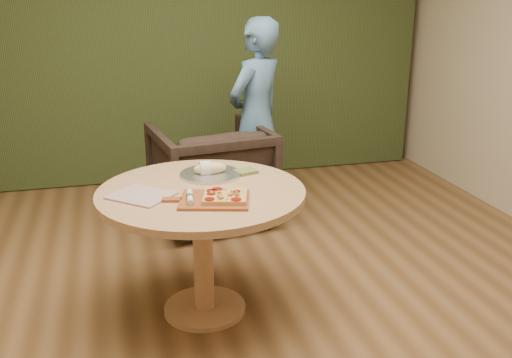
{
  "coord_description": "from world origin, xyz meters",
  "views": [
    {
      "loc": [
        -0.63,
        -2.52,
        1.79
      ],
      "look_at": [
        0.09,
        0.25,
        0.83
      ],
      "focal_mm": 40.0,
      "sensor_mm": 36.0,
      "label": 1
    }
  ],
  "objects": [
    {
      "name": "curtain",
      "position": [
        0.0,
        2.9,
        1.4
      ],
      "size": [
        4.8,
        0.14,
        2.78
      ],
      "primitive_type": "cube",
      "color": "#293618",
      "rests_on": "ground"
    },
    {
      "name": "armchair",
      "position": [
        0.1,
        1.71,
        0.43
      ],
      "size": [
        0.95,
        0.91,
        0.87
      ],
      "primitive_type": "imported",
      "rotation": [
        0.0,
        0.0,
        3.29
      ],
      "color": "black",
      "rests_on": "ground"
    },
    {
      "name": "cutlery_roll",
      "position": [
        -0.27,
        0.19,
        0.78
      ],
      "size": [
        0.05,
        0.2,
        0.03
      ],
      "rotation": [
        0.0,
        0.0,
        -0.12
      ],
      "color": "silver",
      "rests_on": "pizza_paddle"
    },
    {
      "name": "room_shell",
      "position": [
        0.0,
        0.0,
        1.4
      ],
      "size": [
        5.04,
        6.04,
        2.84
      ],
      "color": "brown",
      "rests_on": "ground"
    },
    {
      "name": "person_standing",
      "position": [
        0.5,
        1.83,
        0.79
      ],
      "size": [
        0.69,
        0.66,
        1.58
      ],
      "primitive_type": "imported",
      "rotation": [
        0.0,
        0.0,
        3.8
      ],
      "color": "teal",
      "rests_on": "ground"
    },
    {
      "name": "serving_tray",
      "position": [
        -0.09,
        0.6,
        0.76
      ],
      "size": [
        0.36,
        0.36,
        0.02
      ],
      "color": "silver",
      "rests_on": "pedestal_table"
    },
    {
      "name": "pedestal_table",
      "position": [
        -0.19,
        0.37,
        0.61
      ],
      "size": [
        1.13,
        1.13,
        0.75
      ],
      "rotation": [
        0.0,
        0.0,
        -0.12
      ],
      "color": "tan",
      "rests_on": "ground"
    },
    {
      "name": "pizza_paddle",
      "position": [
        -0.16,
        0.18,
        0.76
      ],
      "size": [
        0.47,
        0.36,
        0.01
      ],
      "rotation": [
        0.0,
        0.0,
        -0.27
      ],
      "color": "brown",
      "rests_on": "pedestal_table"
    },
    {
      "name": "green_packet",
      "position": [
        0.12,
        0.59,
        0.76
      ],
      "size": [
        0.14,
        0.13,
        0.02
      ],
      "primitive_type": "cube",
      "rotation": [
        0.0,
        0.0,
        0.3
      ],
      "color": "#4D5A28",
      "rests_on": "pedestal_table"
    },
    {
      "name": "newspaper",
      "position": [
        -0.51,
        0.35,
        0.76
      ],
      "size": [
        0.39,
        0.39,
        0.01
      ],
      "primitive_type": "cube",
      "rotation": [
        0.0,
        0.0,
        -0.74
      ],
      "color": "beige",
      "rests_on": "pedestal_table"
    },
    {
      "name": "flatbread_pizza",
      "position": [
        -0.09,
        0.17,
        0.78
      ],
      "size": [
        0.27,
        0.27,
        0.04
      ],
      "rotation": [
        0.0,
        0.0,
        -0.27
      ],
      "color": "tan",
      "rests_on": "pizza_paddle"
    },
    {
      "name": "bread_roll",
      "position": [
        -0.1,
        0.6,
        0.79
      ],
      "size": [
        0.19,
        0.09,
        0.09
      ],
      "color": "beige",
      "rests_on": "serving_tray"
    }
  ]
}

